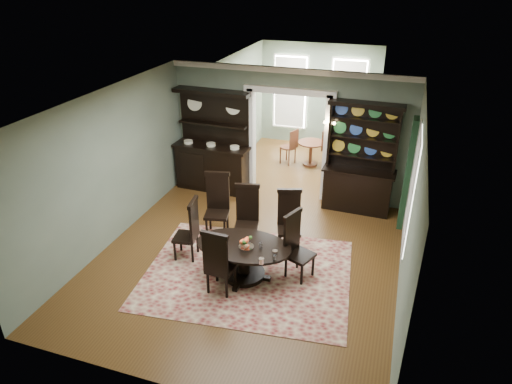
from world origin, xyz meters
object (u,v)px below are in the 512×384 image
(dining_table, at_px, (244,254))
(sideboard, at_px, (213,156))
(parlor_table, at_px, (311,150))
(welsh_dresser, at_px, (359,172))

(dining_table, height_order, sideboard, sideboard)
(parlor_table, bearing_deg, dining_table, -90.60)
(welsh_dresser, distance_m, parlor_table, 2.62)
(dining_table, height_order, welsh_dresser, welsh_dresser)
(dining_table, relative_size, parlor_table, 2.35)
(welsh_dresser, bearing_deg, parlor_table, 127.62)
(sideboard, height_order, parlor_table, sideboard)
(sideboard, distance_m, parlor_table, 2.92)
(parlor_table, bearing_deg, welsh_dresser, -54.29)
(welsh_dresser, relative_size, parlor_table, 3.37)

